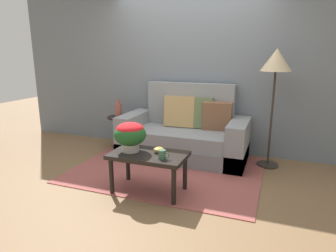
{
  "coord_description": "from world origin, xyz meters",
  "views": [
    {
      "loc": [
        1.36,
        -3.39,
        1.58
      ],
      "look_at": [
        0.04,
        0.12,
        0.65
      ],
      "focal_mm": 31.47,
      "sensor_mm": 36.0,
      "label": 1
    }
  ],
  "objects_px": {
    "potted_plant": "(130,134)",
    "table_vase": "(118,109)",
    "coffee_table": "(149,159)",
    "floor_lamp": "(276,67)",
    "couch": "(185,135)",
    "snack_bowl": "(159,150)",
    "side_table": "(119,126)",
    "coffee_mug": "(162,154)"
  },
  "relations": [
    {
      "from": "potted_plant",
      "to": "table_vase",
      "type": "bearing_deg",
      "value": 124.7
    },
    {
      "from": "coffee_table",
      "to": "floor_lamp",
      "type": "bearing_deg",
      "value": 46.82
    },
    {
      "from": "couch",
      "to": "snack_bowl",
      "type": "height_order",
      "value": "couch"
    },
    {
      "from": "side_table",
      "to": "table_vase",
      "type": "height_order",
      "value": "table_vase"
    },
    {
      "from": "coffee_table",
      "to": "snack_bowl",
      "type": "height_order",
      "value": "snack_bowl"
    },
    {
      "from": "couch",
      "to": "table_vase",
      "type": "xyz_separation_m",
      "value": [
        -1.18,
        0.03,
        0.32
      ]
    },
    {
      "from": "coffee_table",
      "to": "coffee_mug",
      "type": "height_order",
      "value": "coffee_mug"
    },
    {
      "from": "floor_lamp",
      "to": "coffee_mug",
      "type": "height_order",
      "value": "floor_lamp"
    },
    {
      "from": "floor_lamp",
      "to": "potted_plant",
      "type": "xyz_separation_m",
      "value": [
        -1.49,
        -1.35,
        -0.72
      ]
    },
    {
      "from": "coffee_mug",
      "to": "table_vase",
      "type": "distance_m",
      "value": 2.0
    },
    {
      "from": "side_table",
      "to": "coffee_mug",
      "type": "distance_m",
      "value": 1.98
    },
    {
      "from": "couch",
      "to": "potted_plant",
      "type": "relative_size",
      "value": 5.18
    },
    {
      "from": "table_vase",
      "to": "snack_bowl",
      "type": "bearing_deg",
      "value": -45.42
    },
    {
      "from": "coffee_table",
      "to": "side_table",
      "type": "xyz_separation_m",
      "value": [
        -1.15,
        1.33,
        -0.03
      ]
    },
    {
      "from": "floor_lamp",
      "to": "coffee_mug",
      "type": "distance_m",
      "value": 2.0
    },
    {
      "from": "side_table",
      "to": "coffee_mug",
      "type": "xyz_separation_m",
      "value": [
        1.36,
        -1.43,
        0.14
      ]
    },
    {
      "from": "couch",
      "to": "floor_lamp",
      "type": "xyz_separation_m",
      "value": [
        1.23,
        0.04,
        1.06
      ]
    },
    {
      "from": "snack_bowl",
      "to": "coffee_mug",
      "type": "bearing_deg",
      "value": -56.67
    },
    {
      "from": "coffee_table",
      "to": "coffee_mug",
      "type": "distance_m",
      "value": 0.27
    },
    {
      "from": "floor_lamp",
      "to": "table_vase",
      "type": "xyz_separation_m",
      "value": [
        -2.42,
        -0.01,
        -0.74
      ]
    },
    {
      "from": "potted_plant",
      "to": "snack_bowl",
      "type": "height_order",
      "value": "potted_plant"
    },
    {
      "from": "potted_plant",
      "to": "coffee_mug",
      "type": "height_order",
      "value": "potted_plant"
    },
    {
      "from": "couch",
      "to": "coffee_table",
      "type": "height_order",
      "value": "couch"
    },
    {
      "from": "couch",
      "to": "snack_bowl",
      "type": "relative_size",
      "value": 16.02
    },
    {
      "from": "coffee_mug",
      "to": "floor_lamp",
      "type": "bearing_deg",
      "value": 54.18
    },
    {
      "from": "potted_plant",
      "to": "floor_lamp",
      "type": "bearing_deg",
      "value": 42.23
    },
    {
      "from": "floor_lamp",
      "to": "potted_plant",
      "type": "bearing_deg",
      "value": -137.77
    },
    {
      "from": "coffee_table",
      "to": "potted_plant",
      "type": "bearing_deg",
      "value": -179.01
    },
    {
      "from": "couch",
      "to": "floor_lamp",
      "type": "relative_size",
      "value": 1.16
    },
    {
      "from": "couch",
      "to": "side_table",
      "type": "relative_size",
      "value": 3.5
    },
    {
      "from": "floor_lamp",
      "to": "potted_plant",
      "type": "relative_size",
      "value": 4.45
    },
    {
      "from": "potted_plant",
      "to": "coffee_mug",
      "type": "distance_m",
      "value": 0.48
    },
    {
      "from": "coffee_table",
      "to": "table_vase",
      "type": "height_order",
      "value": "table_vase"
    },
    {
      "from": "couch",
      "to": "coffee_table",
      "type": "distance_m",
      "value": 1.31
    },
    {
      "from": "coffee_mug",
      "to": "side_table",
      "type": "bearing_deg",
      "value": 133.52
    },
    {
      "from": "coffee_mug",
      "to": "snack_bowl",
      "type": "xyz_separation_m",
      "value": [
        -0.12,
        0.18,
        -0.01
      ]
    },
    {
      "from": "table_vase",
      "to": "coffee_table",
      "type": "bearing_deg",
      "value": -49.25
    },
    {
      "from": "coffee_mug",
      "to": "coffee_table",
      "type": "bearing_deg",
      "value": 153.34
    },
    {
      "from": "side_table",
      "to": "snack_bowl",
      "type": "bearing_deg",
      "value": -45.28
    },
    {
      "from": "floor_lamp",
      "to": "snack_bowl",
      "type": "relative_size",
      "value": 13.76
    },
    {
      "from": "side_table",
      "to": "coffee_mug",
      "type": "height_order",
      "value": "coffee_mug"
    },
    {
      "from": "coffee_table",
      "to": "snack_bowl",
      "type": "bearing_deg",
      "value": 34.54
    }
  ]
}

